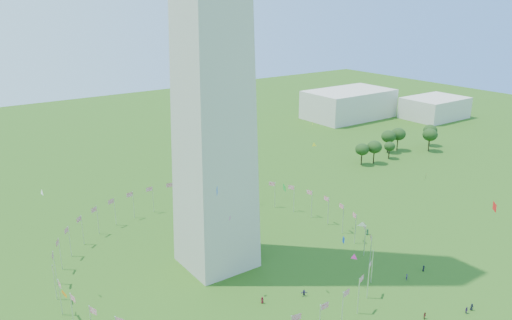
{
  "coord_description": "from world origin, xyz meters",
  "views": [
    {
      "loc": [
        -59.71,
        -51.89,
        67.06
      ],
      "look_at": [
        2.04,
        35.0,
        32.24
      ],
      "focal_mm": 35.0,
      "sensor_mm": 36.0,
      "label": 1
    }
  ],
  "objects": [
    {
      "name": "gov_building_east_a",
      "position": [
        150.0,
        150.0,
        8.0
      ],
      "size": [
        50.0,
        30.0,
        16.0
      ],
      "primitive_type": "cube",
      "color": "beige",
      "rests_on": "ground"
    },
    {
      "name": "gov_building_east_b",
      "position": [
        190.0,
        120.0,
        6.0
      ],
      "size": [
        35.0,
        25.0,
        12.0
      ],
      "primitive_type": "cube",
      "color": "beige",
      "rests_on": "ground"
    },
    {
      "name": "flag_ring",
      "position": [
        -0.0,
        50.0,
        4.5
      ],
      "size": [
        80.24,
        80.24,
        9.0
      ],
      "color": "silver",
      "rests_on": "ground"
    },
    {
      "name": "tree_line_east",
      "position": [
        116.58,
        85.37,
        4.93
      ],
      "size": [
        53.27,
        16.03,
        10.42
      ],
      "color": "#234918",
      "rests_on": "ground"
    },
    {
      "name": "kites_aloft",
      "position": [
        14.03,
        22.89,
        20.49
      ],
      "size": [
        93.35,
        75.23,
        34.02
      ],
      "color": "white",
      "rests_on": "ground"
    }
  ]
}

